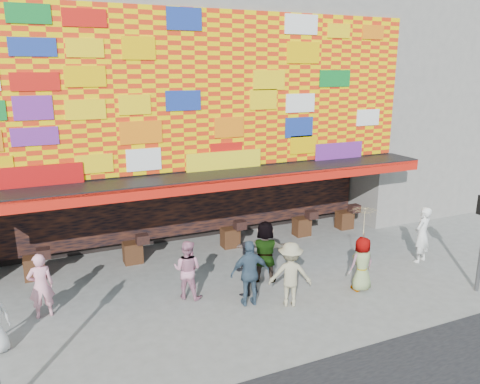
{
  "coord_description": "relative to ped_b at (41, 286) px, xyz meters",
  "views": [
    {
      "loc": [
        -5.14,
        -10.03,
        6.24
      ],
      "look_at": [
        0.23,
        2.0,
        2.76
      ],
      "focal_mm": 35.0,
      "sensor_mm": 36.0,
      "label": 1
    }
  ],
  "objects": [
    {
      "name": "ped_d",
      "position": [
        6.15,
        -2.06,
        0.03
      ],
      "size": [
        1.33,
        1.1,
        1.8
      ],
      "primitive_type": "imported",
      "rotation": [
        0.0,
        0.0,
        2.7
      ],
      "color": "tan",
      "rests_on": "ground"
    },
    {
      "name": "ped_e",
      "position": [
        5.17,
        -1.6,
        0.05
      ],
      "size": [
        1.14,
        0.62,
        1.84
      ],
      "primitive_type": "imported",
      "rotation": [
        0.0,
        0.0,
        2.98
      ],
      "color": "#384E62",
      "rests_on": "ground"
    },
    {
      "name": "ped_f",
      "position": [
        6.21,
        -0.44,
        0.07
      ],
      "size": [
        1.81,
        1.3,
        1.89
      ],
      "primitive_type": "imported",
      "rotation": [
        0.0,
        0.0,
        2.66
      ],
      "color": "gray",
      "rests_on": "ground"
    },
    {
      "name": "neighbor_right",
      "position": [
        18.34,
        5.96,
        5.13
      ],
      "size": [
        11.0,
        8.0,
        12.0
      ],
      "primitive_type": "cube",
      "color": "gray",
      "rests_on": "ground"
    },
    {
      "name": "shop_building",
      "position": [
        5.34,
        6.13,
        4.36
      ],
      "size": [
        15.2,
        9.4,
        10.0
      ],
      "color": "gray",
      "rests_on": "ground"
    },
    {
      "name": "parasol",
      "position": [
        8.49,
        -2.11,
        1.24
      ],
      "size": [
        1.16,
        1.17,
        1.76
      ],
      "color": "#F9EB9D",
      "rests_on": "ground"
    },
    {
      "name": "ped_c",
      "position": [
        5.33,
        -0.99,
        -0.07
      ],
      "size": [
        0.94,
        0.84,
        1.59
      ],
      "primitive_type": "imported",
      "rotation": [
        0.0,
        0.0,
        3.5
      ],
      "color": "black",
      "rests_on": "ground"
    },
    {
      "name": "ped_g",
      "position": [
        8.49,
        -2.11,
        -0.07
      ],
      "size": [
        0.79,
        0.52,
        1.61
      ],
      "primitive_type": "imported",
      "rotation": [
        0.0,
        0.0,
        3.15
      ],
      "color": "gray",
      "rests_on": "ground"
    },
    {
      "name": "ped_i",
      "position": [
        3.75,
        -0.52,
        -0.03
      ],
      "size": [
        1.04,
        1.01,
        1.68
      ],
      "primitive_type": "imported",
      "rotation": [
        0.0,
        0.0,
        2.47
      ],
      "color": "#C47F9B",
      "rests_on": "ground"
    },
    {
      "name": "ped_h",
      "position": [
        11.62,
        -1.24,
        0.07
      ],
      "size": [
        0.79,
        0.65,
        1.88
      ],
      "primitive_type": "imported",
      "rotation": [
        0.0,
        0.0,
        3.47
      ],
      "color": "white",
      "rests_on": "ground"
    },
    {
      "name": "ped_b",
      "position": [
        0.0,
        0.0,
        0.0
      ],
      "size": [
        0.66,
        0.46,
        1.74
      ],
      "primitive_type": "imported",
      "rotation": [
        0.0,
        0.0,
        3.22
      ],
      "color": "pink",
      "rests_on": "ground"
    },
    {
      "name": "ground",
      "position": [
        5.34,
        -2.04,
        -0.87
      ],
      "size": [
        90.0,
        90.0,
        0.0
      ],
      "primitive_type": "plane",
      "color": "slate",
      "rests_on": "ground"
    }
  ]
}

